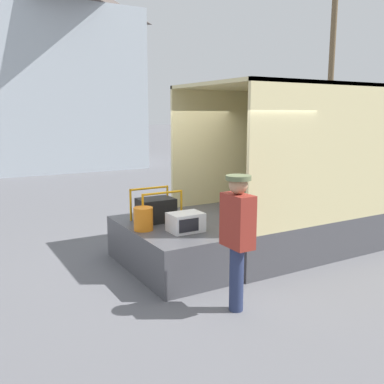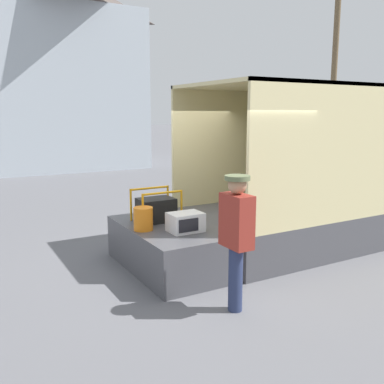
# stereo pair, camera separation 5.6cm
# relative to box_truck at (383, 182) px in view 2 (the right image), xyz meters

# --- Properties ---
(ground_plane) EXTENTS (160.00, 160.00, 0.00)m
(ground_plane) POSITION_rel_box_truck_xyz_m (-4.54, 0.01, -0.99)
(ground_plane) COLOR slate
(box_truck) EXTENTS (7.43, 2.36, 2.94)m
(box_truck) POSITION_rel_box_truck_xyz_m (0.00, 0.00, 0.00)
(box_truck) COLOR #B2B2B7
(box_truck) RESTS_ON ground
(tailgate_deck) EXTENTS (1.29, 2.24, 0.70)m
(tailgate_deck) POSITION_rel_box_truck_xyz_m (-5.18, 0.01, -0.64)
(tailgate_deck) COLOR #4C4C51
(tailgate_deck) RESTS_ON ground
(microwave) EXTENTS (0.51, 0.38, 0.29)m
(microwave) POSITION_rel_box_truck_xyz_m (-5.12, -0.41, -0.15)
(microwave) COLOR white
(microwave) RESTS_ON tailgate_deck
(portable_generator) EXTENTS (0.72, 0.54, 0.54)m
(portable_generator) POSITION_rel_box_truck_xyz_m (-5.22, 0.37, -0.09)
(portable_generator) COLOR black
(portable_generator) RESTS_ON tailgate_deck
(orange_bucket) EXTENTS (0.30, 0.30, 0.36)m
(orange_bucket) POSITION_rel_box_truck_xyz_m (-5.64, -0.03, -0.11)
(orange_bucket) COLOR orange
(orange_bucket) RESTS_ON tailgate_deck
(worker_person) EXTENTS (0.31, 0.44, 1.72)m
(worker_person) POSITION_rel_box_truck_xyz_m (-5.15, -1.77, 0.07)
(worker_person) COLOR navy
(worker_person) RESTS_ON ground
(house_backdrop) EXTENTS (7.38, 6.48, 9.28)m
(house_backdrop) POSITION_rel_box_truck_xyz_m (-3.69, 14.86, 3.74)
(house_backdrop) COLOR #A8B2BC
(house_backdrop) RESTS_ON ground
(utility_pole) EXTENTS (1.80, 0.28, 9.11)m
(utility_pole) POSITION_rel_box_truck_xyz_m (8.39, 9.26, 3.73)
(utility_pole) COLOR brown
(utility_pole) RESTS_ON ground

